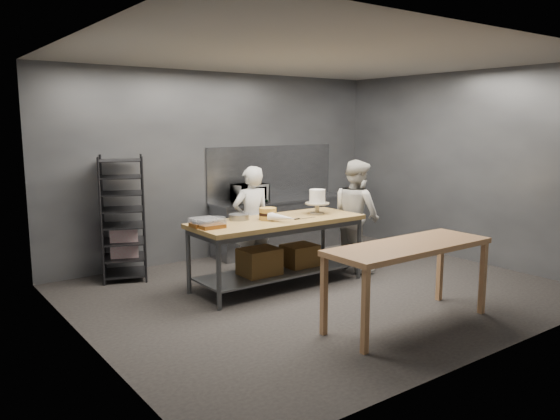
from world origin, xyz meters
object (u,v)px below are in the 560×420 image
speed_rack (123,219)px  chef_behind (251,221)px  layer_cake (268,214)px  chef_right (356,215)px  near_counter (409,252)px  work_table (277,245)px  frosted_cake_stand (317,199)px  microwave (250,193)px

speed_rack → chef_behind: size_ratio=1.10×
layer_cake → speed_rack: bearing=132.5°
chef_behind → chef_right: bearing=161.3°
chef_behind → layer_cake: bearing=82.2°
speed_rack → layer_cake: size_ratio=7.59×
chef_behind → layer_cake: size_ratio=6.90×
near_counter → chef_behind: size_ratio=1.26×
chef_behind → chef_right: (1.46, -0.64, 0.03)m
work_table → frosted_cake_stand: (0.71, 0.03, 0.56)m
chef_right → microwave: size_ratio=3.06×
work_table → speed_rack: bearing=134.3°
speed_rack → chef_behind: speed_rack is taller
work_table → near_counter: work_table is taller
frosted_cake_stand → layer_cake: bearing=178.8°
speed_rack → frosted_cake_stand: size_ratio=5.05×
frosted_cake_stand → chef_behind: bearing=138.8°
chef_right → microwave: 1.86m
chef_behind → frosted_cake_stand: (0.71, -0.62, 0.34)m
work_table → speed_rack: size_ratio=1.37×
near_counter → speed_rack: bearing=117.6°
near_counter → frosted_cake_stand: size_ratio=5.77×
chef_behind → layer_cake: 0.65m
work_table → microwave: (0.64, 1.66, 0.48)m
work_table → frosted_cake_stand: bearing=2.0°
microwave → frosted_cake_stand: 1.64m
work_table → frosted_cake_stand: 0.91m
chef_behind → frosted_cake_stand: chef_behind is taller
work_table → chef_right: bearing=0.4°
speed_rack → chef_behind: bearing=-31.1°
work_table → microwave: bearing=68.8°
chef_behind → microwave: size_ratio=2.93×
microwave → layer_cake: microwave is taller
speed_rack → chef_right: 3.39m
near_counter → speed_rack: (-1.86, 3.56, 0.04)m
work_table → frosted_cake_stand: size_ratio=6.92×
work_table → layer_cake: bearing=161.7°
work_table → layer_cake: layer_cake is taller
chef_right → microwave: chef_right is taller
chef_right → microwave: bearing=34.0°
speed_rack → chef_behind: 1.80m
chef_right → work_table: bearing=97.8°
microwave → frosted_cake_stand: (0.07, -1.63, 0.08)m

